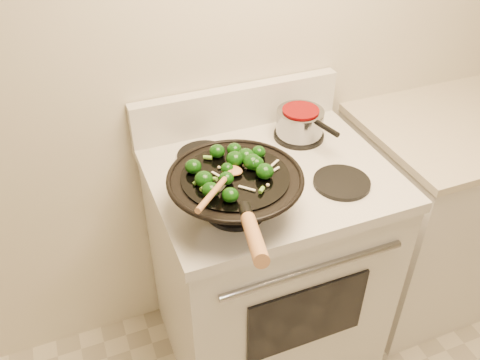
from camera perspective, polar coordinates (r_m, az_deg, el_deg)
name	(u,v)px	position (r m, az deg, el deg)	size (l,w,h in m)	color
stove	(266,265)	(1.97, 2.89, -9.51)	(0.78, 0.67, 1.08)	silver
counter_unit	(438,211)	(2.38, 21.39, -3.28)	(0.76, 0.62, 0.91)	silver
wok	(236,191)	(1.45, -0.50, -1.29)	(0.39, 0.64, 0.25)	black
stirfry	(233,167)	(1.42, -0.77, 1.48)	(0.27, 0.26, 0.05)	#0C3608
wooden_spoon	(223,181)	(1.36, -1.91, -0.10)	(0.21, 0.24, 0.08)	#B17645
saucepan	(300,122)	(1.81, 6.77, 6.47)	(0.17, 0.26, 0.10)	gray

